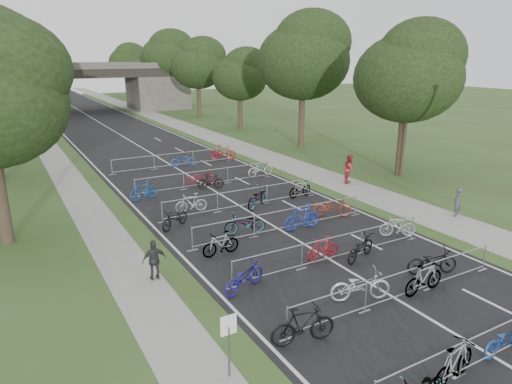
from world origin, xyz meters
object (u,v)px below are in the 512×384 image
pedestrian_b (350,169)px  pedestrian_a (457,202)px  bike_1 (454,364)px  bike_2 (505,339)px  overpass_bridge (80,88)px  pedestrian_c (154,260)px  park_sign (229,335)px

pedestrian_b → pedestrian_a: bearing=-125.7°
bike_1 → bike_2: bike_1 is taller
overpass_bridge → pedestrian_c: 56.22m
overpass_bridge → pedestrian_c: (-6.80, -55.74, -2.75)m
bike_2 → pedestrian_c: (-7.17, 9.23, 0.31)m
overpass_bridge → pedestrian_a: bearing=-80.9°
overpass_bridge → bike_1: size_ratio=16.02×
pedestrian_b → bike_1: bearing=-162.7°
bike_1 → pedestrian_c: bearing=17.6°
pedestrian_b → bike_2: bearing=-156.7°
pedestrian_a → pedestrian_c: 15.91m
park_sign → bike_1: (4.88, -3.06, -0.69)m
bike_2 → pedestrian_a: pedestrian_a is taller
park_sign → pedestrian_c: size_ratio=1.17×
bike_1 → bike_2: size_ratio=1.08×
pedestrian_a → pedestrian_c: (-15.88, 0.96, 0.01)m
park_sign → pedestrian_b: 20.15m
park_sign → pedestrian_a: size_ratio=1.19×
bike_1 → overpass_bridge: bearing=-11.7°
bike_1 → pedestrian_c: 10.52m
pedestrian_b → overpass_bridge: bearing=60.1°
overpass_bridge → bike_1: overpass_bridge is taller
park_sign → pedestrian_c: 6.28m
overpass_bridge → bike_1: (-1.92, -65.06, -2.95)m
overpass_bridge → bike_1: 65.16m
pedestrian_c → pedestrian_b: bearing=-153.2°
bike_1 → bike_2: bearing=-97.8°
overpass_bridge → park_sign: (-6.80, -62.00, -2.27)m
overpass_bridge → park_sign: size_ratio=16.99×
overpass_bridge → pedestrian_a: size_ratio=20.25×
park_sign → pedestrian_a: bearing=18.4°
pedestrian_c → pedestrian_a: bearing=179.4°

